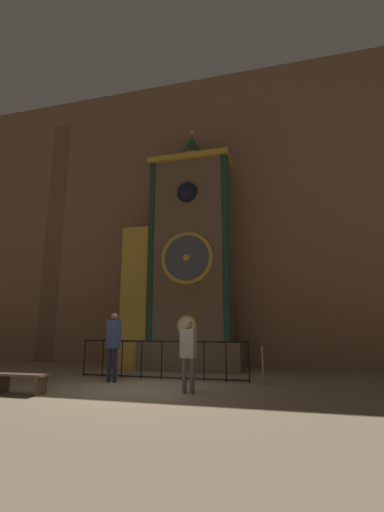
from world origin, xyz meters
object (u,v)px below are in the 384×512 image
at_px(visitor_bench, 22,379).
at_px(visitor_far, 188,349).
at_px(visitor_near, 113,340).
at_px(stanchion_post, 263,372).
at_px(clock_tower, 184,263).

bearing_deg(visitor_bench, visitor_far, 15.47).
distance_m(visitor_near, visitor_far, 2.62).
xyz_separation_m(visitor_far, visitor_bench, (-3.60, -1.00, -0.65)).
relative_size(visitor_near, stanchion_post, 1.93).
bearing_deg(clock_tower, visitor_near, -108.44).
bearing_deg(clock_tower, visitor_bench, -113.39).
height_order(visitor_near, visitor_bench, visitor_near).
bearing_deg(visitor_near, stanchion_post, 16.73).
bearing_deg(visitor_bench, stanchion_post, 27.14).
xyz_separation_m(clock_tower, visitor_near, (-1.08, -3.25, -2.70)).
distance_m(clock_tower, visitor_far, 5.29).
bearing_deg(stanchion_post, visitor_bench, -152.86).
distance_m(clock_tower, visitor_bench, 6.70).
xyz_separation_m(visitor_near, visitor_far, (2.41, -1.00, -0.15)).
bearing_deg(stanchion_post, clock_tower, 138.23).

